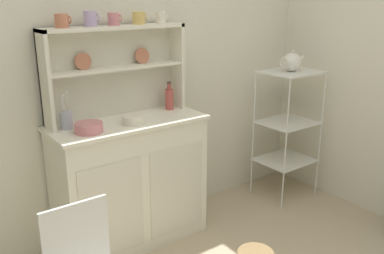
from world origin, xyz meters
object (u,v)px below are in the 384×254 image
(hutch_shelf_unit, at_px, (114,64))
(cup_terracotta_0, at_px, (62,21))
(hutch_cabinet, at_px, (131,181))
(porcelain_teapot, at_px, (292,62))
(utensil_jar, at_px, (66,120))
(bakers_rack, at_px, (288,118))
(jam_bottle, at_px, (169,98))
(bowl_mixing_large, at_px, (89,128))

(hutch_shelf_unit, bearing_deg, cup_terracotta_0, -173.37)
(hutch_cabinet, bearing_deg, cup_terracotta_0, 160.55)
(porcelain_teapot, bearing_deg, utensil_jar, 173.29)
(hutch_cabinet, height_order, porcelain_teapot, porcelain_teapot)
(bakers_rack, distance_m, jam_bottle, 1.12)
(bakers_rack, height_order, utensil_jar, utensil_jar)
(bowl_mixing_large, xyz_separation_m, porcelain_teapot, (1.75, -0.07, 0.25))
(jam_bottle, height_order, porcelain_teapot, porcelain_teapot)
(hutch_cabinet, distance_m, cup_terracotta_0, 1.16)
(jam_bottle, bearing_deg, bakers_rack, -12.02)
(cup_terracotta_0, distance_m, porcelain_teapot, 1.85)
(hutch_cabinet, xyz_separation_m, jam_bottle, (0.39, 0.09, 0.52))
(bakers_rack, height_order, cup_terracotta_0, cup_terracotta_0)
(cup_terracotta_0, xyz_separation_m, utensil_jar, (-0.04, -0.05, -0.60))
(hutch_cabinet, bearing_deg, bowl_mixing_large, -166.64)
(hutch_shelf_unit, height_order, jam_bottle, hutch_shelf_unit)
(utensil_jar, bearing_deg, hutch_shelf_unit, 12.30)
(cup_terracotta_0, relative_size, utensil_jar, 0.40)
(hutch_cabinet, relative_size, porcelain_teapot, 4.36)
(bowl_mixing_large, height_order, porcelain_teapot, porcelain_teapot)
(porcelain_teapot, bearing_deg, bowl_mixing_large, 177.86)
(bowl_mixing_large, bearing_deg, bakers_rack, -2.14)
(bakers_rack, height_order, porcelain_teapot, porcelain_teapot)
(bakers_rack, height_order, jam_bottle, jam_bottle)
(bakers_rack, bearing_deg, porcelain_teapot, -180.00)
(jam_bottle, relative_size, utensil_jar, 0.85)
(bakers_rack, relative_size, utensil_jar, 4.62)
(hutch_shelf_unit, height_order, bakers_rack, hutch_shelf_unit)
(bakers_rack, xyz_separation_m, bowl_mixing_large, (-1.76, 0.07, 0.23))
(bakers_rack, xyz_separation_m, utensil_jar, (-1.84, 0.22, 0.26))
(cup_terracotta_0, xyz_separation_m, jam_bottle, (0.74, -0.04, -0.58))
(utensil_jar, bearing_deg, jam_bottle, 0.66)
(utensil_jar, bearing_deg, porcelain_teapot, -6.71)
(hutch_cabinet, distance_m, bakers_rack, 1.47)
(hutch_shelf_unit, distance_m, utensil_jar, 0.50)
(bowl_mixing_large, relative_size, jam_bottle, 0.85)
(cup_terracotta_0, bearing_deg, hutch_cabinet, -19.45)
(bakers_rack, relative_size, bowl_mixing_large, 6.40)
(cup_terracotta_0, relative_size, jam_bottle, 0.47)
(porcelain_teapot, bearing_deg, jam_bottle, 167.96)
(hutch_shelf_unit, distance_m, cup_terracotta_0, 0.46)
(jam_bottle, height_order, utensil_jar, utensil_jar)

